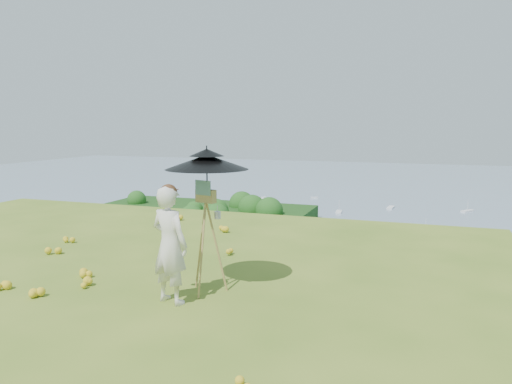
% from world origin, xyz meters
% --- Properties ---
extents(ground, '(14.00, 14.00, 0.00)m').
position_xyz_m(ground, '(0.00, 0.00, 0.00)').
color(ground, '#537722').
rests_on(ground, ground).
extents(shoreline_tier, '(170.00, 28.00, 8.00)m').
position_xyz_m(shoreline_tier, '(0.00, 75.00, -36.00)').
color(shoreline_tier, '#655D51').
rests_on(shoreline_tier, bay_water).
extents(bay_water, '(700.00, 700.00, 0.00)m').
position_xyz_m(bay_water, '(0.00, 240.00, -34.00)').
color(bay_water, slate).
rests_on(bay_water, ground).
extents(peninsula, '(90.00, 60.00, 12.00)m').
position_xyz_m(peninsula, '(-75.00, 155.00, -29.00)').
color(peninsula, '#0E360F').
rests_on(peninsula, bay_water).
extents(slope_trees, '(110.00, 50.00, 6.00)m').
position_xyz_m(slope_trees, '(0.00, 35.00, -15.00)').
color(slope_trees, '#225118').
rests_on(slope_trees, forest_slope).
extents(harbor_town, '(110.00, 22.00, 5.00)m').
position_xyz_m(harbor_town, '(0.00, 75.00, -29.50)').
color(harbor_town, silver).
rests_on(harbor_town, shoreline_tier).
extents(moored_boats, '(140.00, 140.00, 0.70)m').
position_xyz_m(moored_boats, '(-12.50, 161.00, -33.65)').
color(moored_boats, silver).
rests_on(moored_boats, bay_water).
extents(wildflowers, '(10.00, 10.50, 0.12)m').
position_xyz_m(wildflowers, '(0.00, 0.25, 0.06)').
color(wildflowers, gold).
rests_on(wildflowers, ground).
extents(painter, '(0.66, 0.52, 1.58)m').
position_xyz_m(painter, '(2.05, 0.38, 0.79)').
color(painter, silver).
rests_on(painter, ground).
extents(field_easel, '(0.75, 0.75, 1.61)m').
position_xyz_m(field_easel, '(2.33, 0.92, 0.80)').
color(field_easel, olive).
rests_on(field_easel, ground).
extents(sun_umbrella, '(1.36, 1.36, 0.76)m').
position_xyz_m(sun_umbrella, '(2.34, 0.95, 1.70)').
color(sun_umbrella, black).
rests_on(sun_umbrella, field_easel).
extents(painter_cap, '(0.26, 0.30, 0.10)m').
position_xyz_m(painter_cap, '(2.05, 0.38, 1.54)').
color(painter_cap, '#C86E71').
rests_on(painter_cap, painter).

